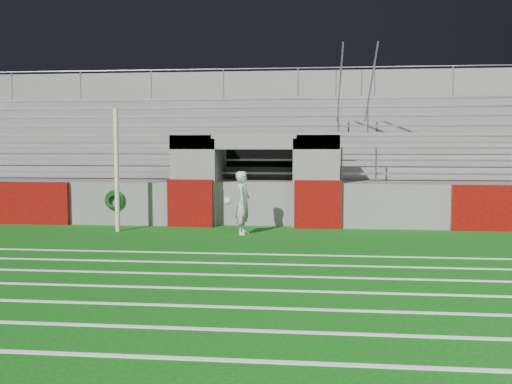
# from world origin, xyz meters

# --- Properties ---
(ground) EXTENTS (90.00, 90.00, 0.00)m
(ground) POSITION_xyz_m (0.00, 0.00, 0.00)
(ground) COLOR #0C4D0D
(ground) RESTS_ON ground
(field_post) EXTENTS (0.12, 0.12, 3.29)m
(field_post) POSITION_xyz_m (-3.56, 1.89, 1.64)
(field_post) COLOR beige
(field_post) RESTS_ON ground
(field_markings) EXTENTS (28.00, 8.09, 0.01)m
(field_markings) POSITION_xyz_m (0.00, -5.00, 0.01)
(field_markings) COLOR white
(field_markings) RESTS_ON ground
(stadium_structure) EXTENTS (26.00, 8.48, 5.42)m
(stadium_structure) POSITION_xyz_m (0.00, 7.97, 1.49)
(stadium_structure) COLOR #605E5B
(stadium_structure) RESTS_ON ground
(goalkeeper_with_ball) EXTENTS (0.69, 0.68, 1.64)m
(goalkeeper_with_ball) POSITION_xyz_m (-0.13, 1.74, 0.82)
(goalkeeper_with_ball) COLOR #B0B6BA
(goalkeeper_with_ball) RESTS_ON ground
(hose_coil) EXTENTS (0.59, 0.15, 0.59)m
(hose_coil) POSITION_xyz_m (-4.02, 2.93, 0.73)
(hose_coil) COLOR #0B390D
(hose_coil) RESTS_ON ground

